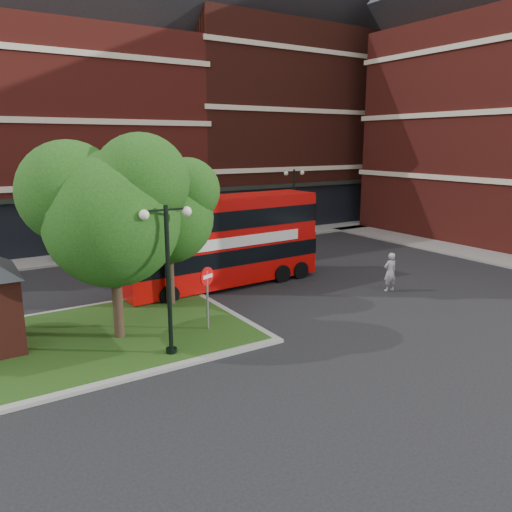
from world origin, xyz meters
TOP-DOWN VIEW (x-y plane):
  - ground at (0.00, 0.00)m, footprint 120.00×120.00m
  - pavement_far at (0.00, 16.50)m, footprint 44.00×3.00m
  - pavement_side at (16.50, 2.00)m, footprint 3.00×28.00m
  - terrace_far_right at (14.00, 24.00)m, footprint 18.00×12.00m
  - traffic_island at (-8.00, 3.00)m, footprint 12.60×7.60m
  - tree_island_west at (-6.60, 2.58)m, footprint 5.40×4.71m
  - tree_island_east at (-3.58, 5.06)m, footprint 4.46×3.90m
  - lamp_island at (-5.50, 0.20)m, footprint 1.72×0.36m
  - lamp_far_left at (2.00, 14.50)m, footprint 1.72×0.36m
  - lamp_far_right at (10.00, 14.50)m, footprint 1.72×0.36m
  - bus at (-0.10, 6.62)m, footprint 10.12×2.77m
  - woman at (6.16, 1.65)m, footprint 0.73×0.54m
  - car_silver at (-4.30, 16.00)m, footprint 3.95×1.95m
  - car_white at (3.00, 16.00)m, footprint 4.05×1.62m
  - no_entry_sign at (-3.50, 1.50)m, footprint 0.65×0.31m

SIDE VIEW (x-z plane):
  - ground at x=0.00m, z-range 0.00..0.00m
  - pavement_far at x=0.00m, z-range 0.00..0.12m
  - pavement_side at x=16.50m, z-range 0.00..0.12m
  - traffic_island at x=-8.00m, z-range -0.01..0.14m
  - car_silver at x=-4.30m, z-range 0.00..1.30m
  - car_white at x=3.00m, z-range 0.00..1.31m
  - woman at x=6.16m, z-range 0.00..1.84m
  - no_entry_sign at x=-3.50m, z-range 0.53..3.02m
  - bus at x=-0.10m, z-range 0.60..4.42m
  - lamp_island at x=-5.50m, z-range 0.33..5.33m
  - lamp_far_left at x=2.00m, z-range 0.33..5.33m
  - lamp_far_right at x=10.00m, z-range 0.33..5.33m
  - tree_island_east at x=-3.58m, z-range 1.10..7.39m
  - tree_island_west at x=-6.60m, z-range 1.19..8.40m
  - terrace_far_right at x=14.00m, z-range 0.00..16.00m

